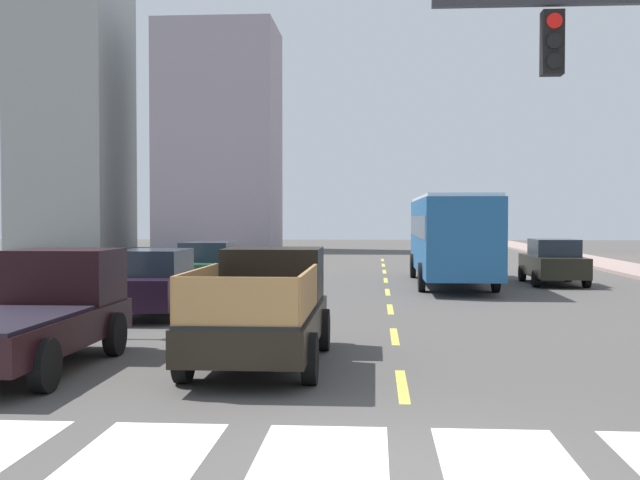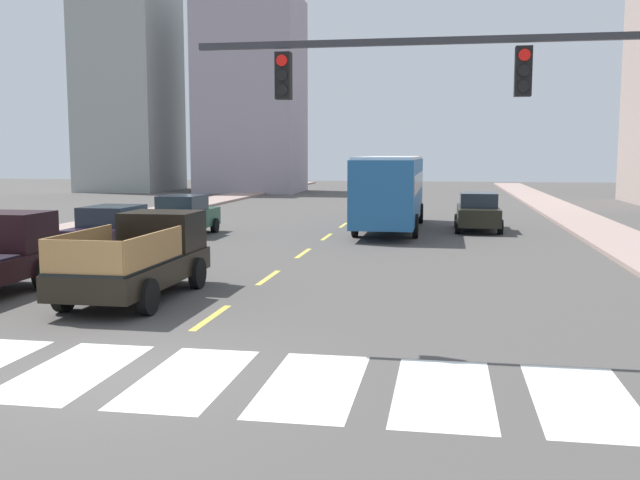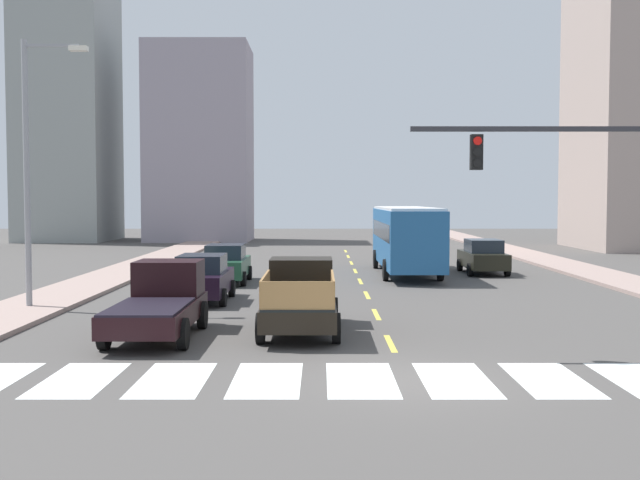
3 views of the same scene
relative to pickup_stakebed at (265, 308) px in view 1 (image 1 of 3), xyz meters
name	(u,v)px [view 1 (image 1 of 3)]	position (x,y,z in m)	size (l,w,h in m)	color
ground_plane	(415,470)	(2.38, -5.98, -0.94)	(160.00, 160.00, 0.00)	#4B4845
sidewalk_left	(42,290)	(-9.28, 12.02, -0.86)	(2.85, 110.00, 0.15)	gray
crosswalk_stripe_3	(133,463)	(-0.54, -5.98, -0.93)	(1.42, 3.18, 0.01)	silver
crosswalk_stripe_4	(320,467)	(1.41, -5.98, -0.93)	(1.42, 3.18, 0.01)	silver
crosswalk_stripe_5	(512,471)	(3.36, -5.98, -0.93)	(1.42, 3.18, 0.01)	silver
lane_dash_0	(402,386)	(2.38, -1.98, -0.93)	(0.16, 2.40, 0.01)	gold
lane_dash_1	(394,336)	(2.38, 3.02, -0.93)	(0.16, 2.40, 0.01)	gold
lane_dash_2	(390,309)	(2.38, 8.02, -0.93)	(0.16, 2.40, 0.01)	gold
lane_dash_3	(388,292)	(2.38, 13.02, -0.93)	(0.16, 2.40, 0.01)	gold
lane_dash_4	(386,280)	(2.38, 18.02, -0.93)	(0.16, 2.40, 0.01)	gold
lane_dash_5	(384,272)	(2.38, 23.02, -0.93)	(0.16, 2.40, 0.01)	gold
lane_dash_6	(383,265)	(2.38, 28.02, -0.93)	(0.16, 2.40, 0.01)	gold
lane_dash_7	(383,260)	(2.38, 33.02, -0.93)	(0.16, 2.40, 0.01)	gold
pickup_stakebed	(265,308)	(0.00, 0.00, 0.00)	(2.18, 5.20, 1.96)	black
pickup_dark	(39,312)	(-3.81, -0.77, -0.02)	(2.18, 5.20, 1.96)	black
city_bus	(451,233)	(4.80, 16.20, 1.02)	(2.72, 10.80, 3.32)	#225A92
sedan_far	(209,267)	(-3.61, 12.37, -0.08)	(2.02, 4.40, 1.72)	#204B33
sedan_near_left	(155,283)	(-3.71, 6.14, -0.08)	(2.02, 4.40, 1.72)	black
sedan_near_right	(553,262)	(8.69, 16.57, -0.08)	(2.02, 4.40, 1.72)	black
tower_tall_centre	(73,103)	(-21.79, 47.18, 10.52)	(7.40, 9.12, 22.91)	gray
block_mid_right	(220,139)	(-10.06, 46.79, 7.63)	(8.89, 7.43, 17.14)	gray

